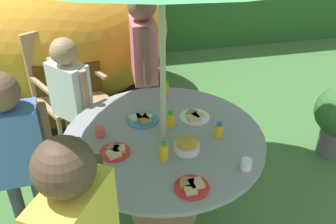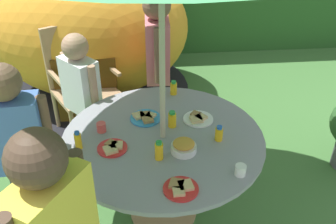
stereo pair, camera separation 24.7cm
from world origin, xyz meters
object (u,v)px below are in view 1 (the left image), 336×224
object	(u,v)px
cup_near	(246,164)
snack_bowl	(187,145)
cup_far	(100,132)
child_in_white_shirt	(70,91)
dome_tent	(68,33)
juice_bottle_mid_right	(165,88)
garden_table	(163,152)
plate_center_back	(142,119)
juice_bottle_center_front	(164,151)
child_in_pink_shirt	(144,50)
wooden_chair	(63,81)
plate_far_left	(195,116)
plate_near_left	(115,151)
juice_bottle_front_edge	(219,130)
juice_bottle_mid_left	(79,147)
plate_near_right	(192,186)
child_in_blue_shirt	(14,146)
juice_bottle_far_right	(170,119)

from	to	relation	value
cup_near	snack_bowl	bearing A→B (deg)	141.26
cup_far	child_in_white_shirt	bearing A→B (deg)	108.57
dome_tent	juice_bottle_mid_right	world-z (taller)	dome_tent
garden_table	plate_center_back	world-z (taller)	plate_center_back
juice_bottle_center_front	child_in_pink_shirt	bearing A→B (deg)	86.43
wooden_chair	juice_bottle_center_front	distance (m)	1.61
plate_far_left	plate_near_left	bearing A→B (deg)	-154.71
wooden_chair	juice_bottle_front_edge	distance (m)	1.69
juice_bottle_mid_left	child_in_white_shirt	bearing A→B (deg)	94.55
plate_near_right	cup_near	distance (m)	0.37
juice_bottle_mid_right	cup_near	xyz separation A→B (m)	(0.29, -0.96, -0.02)
plate_near_left	juice_bottle_front_edge	size ratio (longest dim) A/B	1.79
dome_tent	juice_bottle_front_edge	size ratio (longest dim) A/B	20.38
child_in_pink_shirt	snack_bowl	xyz separation A→B (m)	(0.08, -1.19, -0.14)
child_in_blue_shirt	snack_bowl	size ratio (longest dim) A/B	8.14
juice_bottle_center_front	juice_bottle_mid_left	world-z (taller)	juice_bottle_center_front
plate_near_right	juice_bottle_center_front	xyz separation A→B (m)	(-0.10, 0.28, 0.05)
garden_table	plate_near_left	distance (m)	0.37
cup_near	plate_far_left	bearing A→B (deg)	104.72
garden_table	snack_bowl	world-z (taller)	snack_bowl
child_in_blue_shirt	juice_bottle_front_edge	distance (m)	1.27
child_in_white_shirt	plate_far_left	size ratio (longest dim) A/B	5.63
plate_near_right	juice_bottle_front_edge	distance (m)	0.53
plate_center_back	plate_near_left	bearing A→B (deg)	-124.37
child_in_blue_shirt	juice_bottle_mid_right	size ratio (longest dim) A/B	11.59
child_in_pink_shirt	plate_near_left	world-z (taller)	child_in_pink_shirt
juice_bottle_front_edge	plate_near_left	bearing A→B (deg)	-177.08
juice_bottle_far_right	wooden_chair	bearing A→B (deg)	124.05
juice_bottle_mid_left	cup_near	world-z (taller)	juice_bottle_mid_left
garden_table	juice_bottle_mid_left	bearing A→B (deg)	-172.13
wooden_chair	plate_center_back	distance (m)	1.19
cup_far	cup_near	bearing A→B (deg)	-31.72
child_in_white_shirt	wooden_chair	bearing A→B (deg)	147.02
wooden_chair	cup_near	world-z (taller)	wooden_chair
child_in_pink_shirt	juice_bottle_front_edge	distance (m)	1.15
juice_bottle_far_right	juice_bottle_mid_right	distance (m)	0.44
child_in_white_shirt	juice_bottle_far_right	xyz separation A→B (m)	(0.67, -0.56, 0.01)
child_in_pink_shirt	plate_near_left	distance (m)	1.20
garden_table	child_in_pink_shirt	xyz separation A→B (m)	(0.04, 1.02, 0.30)
snack_bowl	cup_far	distance (m)	0.59
dome_tent	snack_bowl	size ratio (longest dim) A/B	13.55
dome_tent	child_in_pink_shirt	world-z (taller)	dome_tent
plate_near_right	cup_far	bearing A→B (deg)	127.85
plate_center_back	cup_far	xyz separation A→B (m)	(-0.30, -0.12, 0.02)
juice_bottle_center_front	cup_near	bearing A→B (deg)	-22.36
plate_near_right	juice_bottle_far_right	size ratio (longest dim) A/B	1.67
plate_center_back	cup_near	xyz separation A→B (m)	(0.52, -0.63, 0.02)
child_in_pink_shirt	juice_bottle_far_right	world-z (taller)	child_in_pink_shirt
wooden_chair	child_in_blue_shirt	size ratio (longest dim) A/B	0.79
plate_center_back	cup_far	size ratio (longest dim) A/B	3.35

